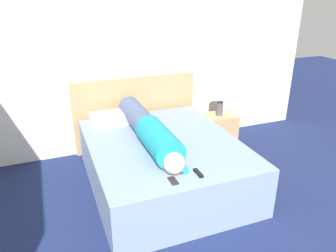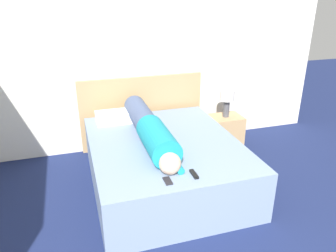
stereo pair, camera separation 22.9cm
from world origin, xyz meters
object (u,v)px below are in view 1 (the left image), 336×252
(cell_phone, at_px, (173,181))
(person_lying, at_px, (149,130))
(tv_remote, at_px, (198,173))
(pillow_near_headboard, at_px, (115,118))
(nightstand, at_px, (218,130))
(bed, at_px, (163,163))
(table_lamp, at_px, (220,97))

(cell_phone, bearing_deg, person_lying, 85.87)
(tv_remote, bearing_deg, pillow_near_headboard, 105.78)
(person_lying, bearing_deg, nightstand, 27.20)
(nightstand, xyz_separation_m, tv_remote, (-1.07, -1.49, 0.34))
(nightstand, height_order, pillow_near_headboard, pillow_near_headboard)
(nightstand, xyz_separation_m, pillow_near_headboard, (-1.51, 0.05, 0.39))
(person_lying, height_order, pillow_near_headboard, person_lying)
(person_lying, bearing_deg, tv_remote, -76.41)
(pillow_near_headboard, distance_m, tv_remote, 1.60)
(bed, xyz_separation_m, table_lamp, (1.13, 0.71, 0.46))
(nightstand, xyz_separation_m, person_lying, (-1.27, -0.66, 0.47))
(bed, height_order, pillow_near_headboard, pillow_near_headboard)
(pillow_near_headboard, bearing_deg, table_lamp, -1.82)
(nightstand, bearing_deg, cell_phone, -131.27)
(nightstand, distance_m, tv_remote, 1.87)
(cell_phone, bearing_deg, pillow_near_headboard, 96.18)
(table_lamp, height_order, cell_phone, table_lamp)
(table_lamp, distance_m, pillow_near_headboard, 1.51)
(tv_remote, bearing_deg, bed, 94.34)
(person_lying, bearing_deg, pillow_near_headboard, 108.33)
(person_lying, height_order, tv_remote, person_lying)
(tv_remote, distance_m, cell_phone, 0.27)
(nightstand, relative_size, person_lying, 0.27)
(bed, bearing_deg, nightstand, 32.28)
(pillow_near_headboard, bearing_deg, bed, -63.71)
(tv_remote, relative_size, cell_phone, 1.15)
(cell_phone, bearing_deg, nightstand, 48.73)
(bed, bearing_deg, person_lying, 157.55)
(cell_phone, bearing_deg, table_lamp, 48.73)
(tv_remote, bearing_deg, nightstand, 54.35)
(bed, relative_size, pillow_near_headboard, 3.24)
(person_lying, xyz_separation_m, tv_remote, (0.20, -0.84, -0.13))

